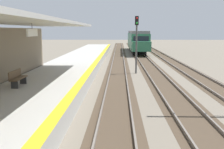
# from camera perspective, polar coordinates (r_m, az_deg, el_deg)

# --- Properties ---
(station_platform) EXTENTS (5.00, 80.00, 0.91)m
(station_platform) POSITION_cam_1_polar(r_m,az_deg,el_deg) (17.80, -13.13, -1.69)
(station_platform) COLOR #B7B5AD
(station_platform) RESTS_ON ground
(track_pair_nearest_platform) EXTENTS (2.34, 120.00, 0.16)m
(track_pair_nearest_platform) POSITION_cam_1_polar(r_m,az_deg,el_deg) (21.21, 1.28, -0.71)
(track_pair_nearest_platform) COLOR #4C3D2D
(track_pair_nearest_platform) RESTS_ON ground
(track_pair_middle) EXTENTS (2.34, 120.00, 0.16)m
(track_pair_middle) POSITION_cam_1_polar(r_m,az_deg,el_deg) (21.46, 10.40, -0.75)
(track_pair_middle) COLOR #4C3D2D
(track_pair_middle) RESTS_ON ground
(track_pair_far_side) EXTENTS (2.34, 120.00, 0.16)m
(track_pair_far_side) POSITION_cam_1_polar(r_m,az_deg,el_deg) (22.23, 19.09, -0.77)
(track_pair_far_side) COLOR #4C3D2D
(track_pair_far_side) RESTS_ON ground
(approaching_train) EXTENTS (2.93, 19.60, 4.76)m
(approaching_train) POSITION_cam_1_polar(r_m,az_deg,el_deg) (47.77, 5.67, 7.67)
(approaching_train) COLOR #286647
(approaching_train) RESTS_ON ground
(rail_signal_post) EXTENTS (0.32, 0.34, 5.20)m
(rail_signal_post) POSITION_cam_1_polar(r_m,az_deg,el_deg) (23.39, 5.51, 7.98)
(rail_signal_post) COLOR #4C4C4C
(rail_signal_post) RESTS_ON ground
(platform_bench) EXTENTS (0.45, 1.60, 0.88)m
(platform_bench) POSITION_cam_1_polar(r_m,az_deg,el_deg) (14.88, -20.42, -0.67)
(platform_bench) COLOR brown
(platform_bench) RESTS_ON station_platform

